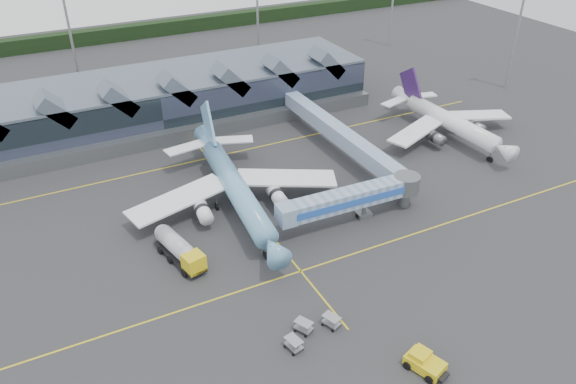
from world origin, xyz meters
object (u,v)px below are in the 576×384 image
regional_jet (447,120)px  jet_bridge (359,197)px  pushback_tug (425,362)px  main_airliner (234,185)px  fuel_truck (178,248)px

regional_jet → jet_bridge: (-30.85, -16.45, 0.38)m
jet_bridge → pushback_tug: (-9.47, -27.76, -2.92)m
main_airliner → jet_bridge: bearing=-32.8°
main_airliner → pushback_tug: bearing=-76.4°
main_airliner → pushback_tug: (5.85, -39.73, -2.78)m
main_airliner → regional_jet: (46.16, 4.47, -0.24)m
fuel_truck → pushback_tug: size_ratio=2.07×
fuel_truck → regional_jet: bearing=0.5°
jet_bridge → fuel_truck: size_ratio=2.26×
main_airliner → regional_jet: main_airliner is taller
regional_jet → pushback_tug: 59.88m
jet_bridge → pushback_tug: 29.47m
main_airliner → jet_bridge: 19.44m
main_airliner → pushback_tug: size_ratio=7.74×
jet_bridge → pushback_tug: size_ratio=4.68×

